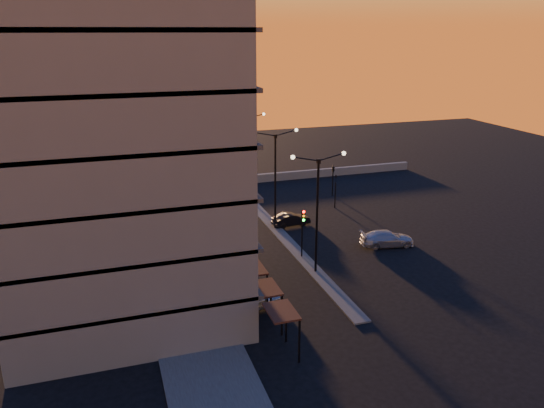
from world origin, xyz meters
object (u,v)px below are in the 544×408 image
at_px(car_sedan, 291,219).
at_px(car_wagon, 387,238).
at_px(streetlamp_mid, 275,172).
at_px(car_hatchback, 248,298).
at_px(traffic_light_main, 303,225).

bearing_deg(car_sedan, car_wagon, -146.80).
bearing_deg(streetlamp_mid, car_wagon, -40.97).
height_order(streetlamp_mid, car_hatchback, streetlamp_mid).
relative_size(traffic_light_main, car_hatchback, 0.92).
height_order(streetlamp_mid, car_wagon, streetlamp_mid).
distance_m(traffic_light_main, car_hatchback, 9.59).
relative_size(car_hatchback, car_wagon, 0.99).
bearing_deg(car_wagon, traffic_light_main, 101.01).
bearing_deg(car_wagon, streetlamp_mid, 58.73).
xyz_separation_m(car_sedan, car_wagon, (6.26, -7.36, 0.07)).
distance_m(car_hatchback, car_sedan, 16.48).
bearing_deg(traffic_light_main, streetlamp_mid, 90.00).
bearing_deg(car_hatchback, streetlamp_mid, -34.15).
bearing_deg(car_sedan, streetlamp_mid, 96.00).
relative_size(traffic_light_main, car_wagon, 0.91).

